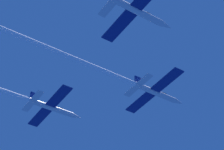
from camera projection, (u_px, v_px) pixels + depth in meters
The scene contains 1 object.
jet_lead at pixel (83, 62), 86.44m from camera, with size 18.48×63.60×3.06m.
Camera 1 is at (57.66, -48.57, -56.93)m, focal length 67.04 mm.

